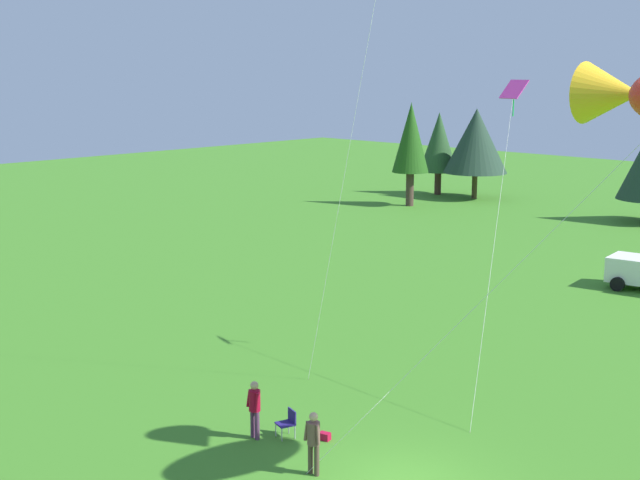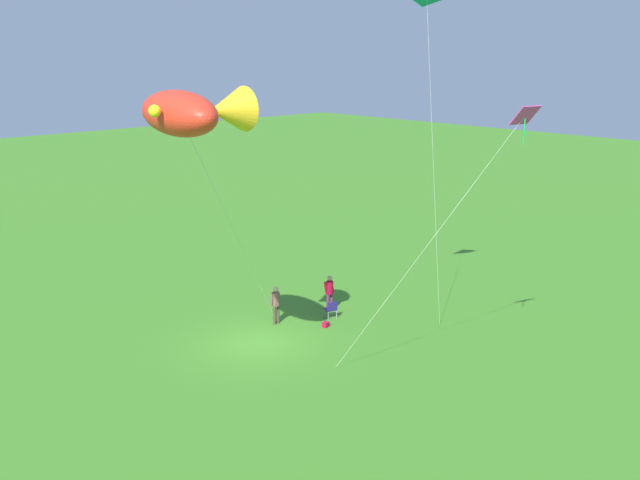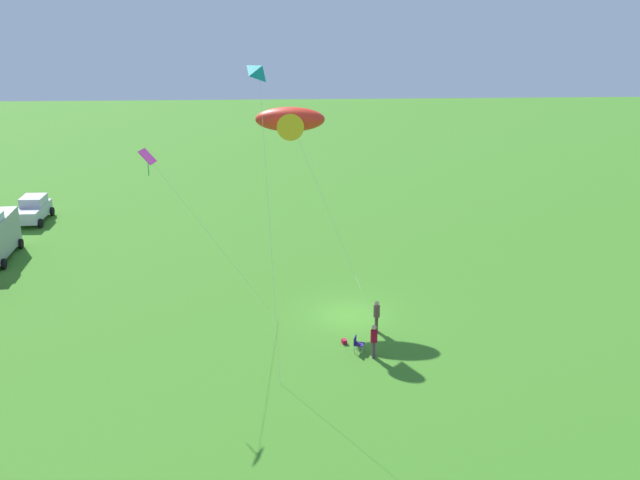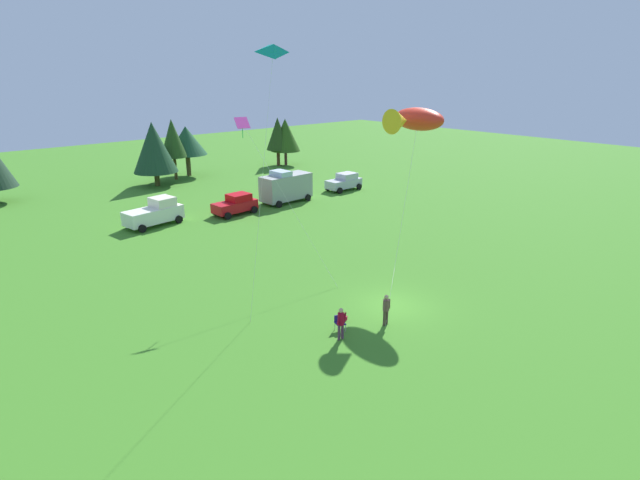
# 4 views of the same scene
# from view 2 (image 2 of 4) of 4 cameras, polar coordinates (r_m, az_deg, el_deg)

# --- Properties ---
(ground_plane) EXTENTS (160.00, 160.00, 0.00)m
(ground_plane) POSITION_cam_2_polar(r_m,az_deg,el_deg) (31.57, -4.73, -7.87)
(ground_plane) COLOR #3C7C22
(person_kite_flyer) EXTENTS (0.55, 0.36, 1.74)m
(person_kite_flyer) POSITION_cam_2_polar(r_m,az_deg,el_deg) (33.32, -3.38, -4.74)
(person_kite_flyer) COLOR #4A3A2E
(person_kite_flyer) RESTS_ON ground
(folding_chair) EXTENTS (0.61, 0.61, 0.82)m
(folding_chair) POSITION_cam_2_polar(r_m,az_deg,el_deg) (34.07, 0.86, -5.23)
(folding_chair) COLOR navy
(folding_chair) RESTS_ON ground
(person_spectator) EXTENTS (0.60, 0.37, 1.74)m
(person_spectator) POSITION_cam_2_polar(r_m,az_deg,el_deg) (34.80, 0.74, -3.86)
(person_spectator) COLOR #522F4C
(person_spectator) RESTS_ON ground
(backpack_on_grass) EXTENTS (0.36, 0.29, 0.22)m
(backpack_on_grass) POSITION_cam_2_polar(r_m,az_deg,el_deg) (33.20, 0.44, -6.46)
(backpack_on_grass) COLOR #AF0F2E
(backpack_on_grass) RESTS_ON ground
(kite_large_fish) EXTENTS (8.89, 6.65, 10.77)m
(kite_large_fish) POSITION_cam_2_polar(r_m,az_deg,el_deg) (23.85, -9.79, 9.55)
(kite_large_fish) COLOR red
(kite_large_fish) RESTS_ON ground
(kite_diamond_rainbow) EXTENTS (3.15, 6.29, 10.18)m
(kite_diamond_rainbow) POSITION_cam_2_polar(r_m,az_deg,el_deg) (25.26, 14.80, 8.34)
(kite_diamond_rainbow) COLOR #DA38A2
(kite_diamond_rainbow) RESTS_ON ground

